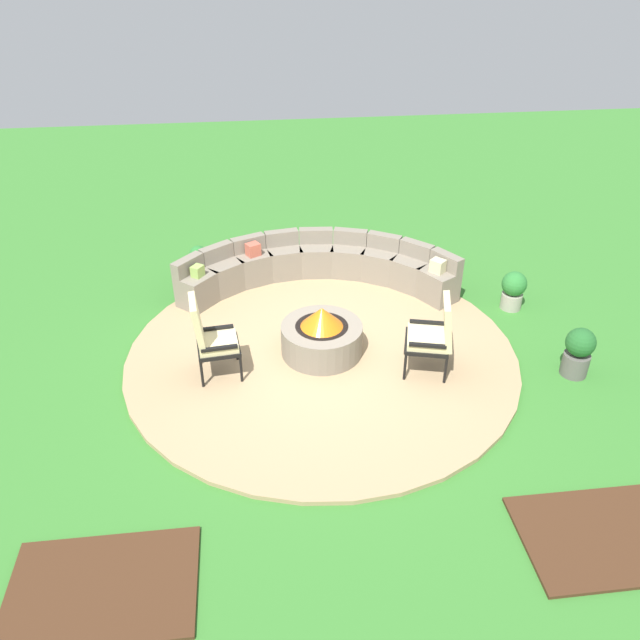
% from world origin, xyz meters
% --- Properties ---
extents(ground_plane, '(24.00, 24.00, 0.00)m').
position_xyz_m(ground_plane, '(0.00, 0.00, 0.00)').
color(ground_plane, '#387A2D').
extents(patio_circle, '(5.28, 5.28, 0.06)m').
position_xyz_m(patio_circle, '(0.00, 0.00, 0.03)').
color(patio_circle, tan).
rests_on(patio_circle, ground_plane).
extents(mulch_bed_left, '(1.68, 1.14, 0.04)m').
position_xyz_m(mulch_bed_left, '(-2.37, -3.32, 0.02)').
color(mulch_bed_left, '#472B19').
rests_on(mulch_bed_left, ground_plane).
extents(mulch_bed_right, '(1.68, 1.14, 0.04)m').
position_xyz_m(mulch_bed_right, '(2.37, -3.32, 0.02)').
color(mulch_bed_right, '#472B19').
rests_on(mulch_bed_right, ground_plane).
extents(fire_pit, '(1.09, 1.09, 0.70)m').
position_xyz_m(fire_pit, '(0.00, 0.00, 0.33)').
color(fire_pit, gray).
rests_on(fire_pit, patio_circle).
extents(curved_stone_bench, '(4.33, 1.67, 0.73)m').
position_xyz_m(curved_stone_bench, '(0.15, 1.89, 0.36)').
color(curved_stone_bench, gray).
rests_on(curved_stone_bench, patio_circle).
extents(lounge_chair_front_left, '(0.61, 0.58, 1.12)m').
position_xyz_m(lounge_chair_front_left, '(-1.45, -0.31, 0.63)').
color(lounge_chair_front_left, black).
rests_on(lounge_chair_front_left, patio_circle).
extents(lounge_chair_front_right, '(0.70, 0.71, 1.05)m').
position_xyz_m(lounge_chair_front_right, '(1.38, -0.54, 0.61)').
color(lounge_chair_front_right, black).
rests_on(lounge_chair_front_right, patio_circle).
extents(potted_plant_0, '(0.37, 0.37, 0.61)m').
position_xyz_m(potted_plant_0, '(3.03, 0.91, 0.33)').
color(potted_plant_0, '#A89E8E').
rests_on(potted_plant_0, ground_plane).
extents(potted_plant_1, '(0.38, 0.38, 0.69)m').
position_xyz_m(potted_plant_1, '(3.23, -0.79, 0.36)').
color(potted_plant_1, '#605B56').
rests_on(potted_plant_1, ground_plane).
extents(potted_plant_2, '(0.30, 0.30, 0.53)m').
position_xyz_m(potted_plant_2, '(-1.74, 2.54, 0.29)').
color(potted_plant_2, brown).
rests_on(potted_plant_2, ground_plane).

